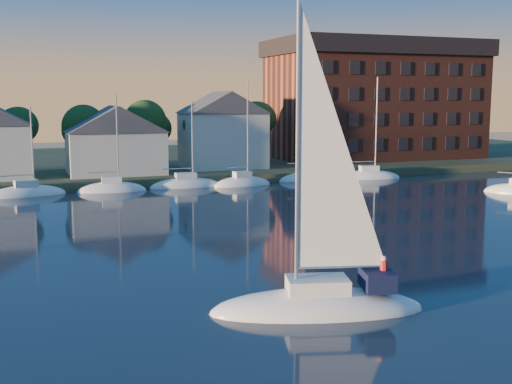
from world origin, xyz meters
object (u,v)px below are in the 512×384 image
condo_block (375,99)px  clubhouse_east (222,129)px  clubhouse_centre (115,139)px  hero_sailboat (321,298)px

condo_block → clubhouse_east: bearing=-167.1°
clubhouse_centre → condo_block: condo_block is taller
clubhouse_east → condo_block: 26.94m
clubhouse_east → hero_sailboat: hero_sailboat is taller
clubhouse_centre → hero_sailboat: hero_sailboat is taller
hero_sailboat → condo_block: bearing=-107.4°
clubhouse_centre → clubhouse_east: size_ratio=1.10×
clubhouse_east → hero_sailboat: bearing=-102.7°
clubhouse_east → hero_sailboat: size_ratio=0.67×
condo_block → hero_sailboat: (-37.89, -58.86, -9.15)m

